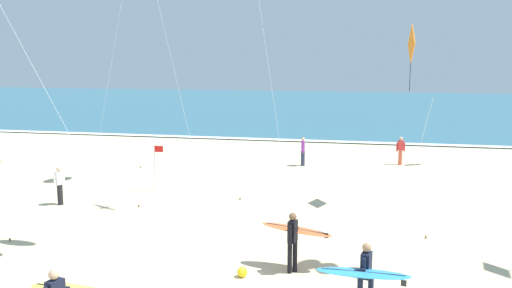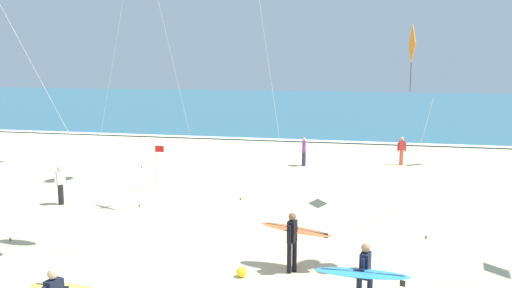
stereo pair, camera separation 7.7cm
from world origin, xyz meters
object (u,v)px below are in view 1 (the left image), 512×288
at_px(surfer_lead, 294,234).
at_px(bystander_purple_top, 303,151).
at_px(beach_ball, 242,272).
at_px(surfer_trailing, 364,273).
at_px(bystander_white_top, 60,185).
at_px(kite_diamond_amber_near, 412,48).
at_px(bystander_red_top, 401,151).
at_px(lifeguard_flag, 156,163).

relative_size(surfer_lead, bystander_purple_top, 1.32).
relative_size(surfer_lead, beach_ball, 7.52).
bearing_deg(surfer_trailing, surfer_lead, 129.16).
relative_size(surfer_trailing, bystander_white_top, 1.41).
bearing_deg(beach_ball, surfer_lead, 31.34).
bearing_deg(bystander_purple_top, kite_diamond_amber_near, -54.78).
bearing_deg(kite_diamond_amber_near, bystander_red_top, 88.75).
relative_size(bystander_red_top, beach_ball, 5.68).
distance_m(surfer_lead, bystander_red_top, 16.68).
xyz_separation_m(bystander_red_top, beach_ball, (-4.89, -17.08, -0.67)).
bearing_deg(bystander_purple_top, surfer_trailing, -78.03).
bearing_deg(surfer_trailing, bystander_red_top, 85.00).
bearing_deg(bystander_red_top, bystander_purple_top, -164.85).
bearing_deg(bystander_white_top, surfer_trailing, -30.22).
xyz_separation_m(bystander_white_top, bystander_purple_top, (8.58, 10.12, 0.00)).
relative_size(bystander_white_top, lifeguard_flag, 0.76).
distance_m(kite_diamond_amber_near, bystander_white_top, 15.02).
xyz_separation_m(surfer_lead, lifeguard_flag, (-7.42, 7.83, 0.22)).
bearing_deg(bystander_purple_top, surfer_lead, -83.45).
bearing_deg(bystander_purple_top, lifeguard_flag, -129.13).
xyz_separation_m(surfer_trailing, kite_diamond_amber_near, (1.44, 10.03, 5.24)).
bearing_deg(bystander_purple_top, bystander_white_top, -130.29).
xyz_separation_m(kite_diamond_amber_near, beach_ball, (-4.70, -8.43, -6.14)).
xyz_separation_m(surfer_trailing, bystander_red_top, (1.63, 18.68, -0.24)).
bearing_deg(beach_ball, kite_diamond_amber_near, 60.85).
distance_m(bystander_red_top, bystander_purple_top, 5.48).
distance_m(bystander_white_top, bystander_purple_top, 13.27).
bearing_deg(bystander_red_top, surfer_trailing, -95.00).
distance_m(lifeguard_flag, beach_ball, 10.63).
height_order(surfer_lead, beach_ball, surfer_lead).
bearing_deg(kite_diamond_amber_near, surfer_lead, -113.98).
distance_m(bystander_red_top, beach_ball, 17.78).
relative_size(kite_diamond_amber_near, bystander_purple_top, 4.52).
xyz_separation_m(surfer_trailing, bystander_purple_top, (-3.66, 17.25, -0.24)).
xyz_separation_m(surfer_lead, beach_ball, (-1.31, -0.80, -0.90)).
xyz_separation_m(kite_diamond_amber_near, bystander_white_top, (-13.68, -2.90, -5.47)).
height_order(kite_diamond_amber_near, beach_ball, kite_diamond_amber_near).
distance_m(bystander_purple_top, lifeguard_flag, 9.07).
bearing_deg(surfer_lead, lifeguard_flag, 133.46).
distance_m(surfer_lead, kite_diamond_amber_near, 9.86).
bearing_deg(bystander_purple_top, bystander_red_top, 15.15).
bearing_deg(surfer_lead, surfer_trailing, -50.84).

